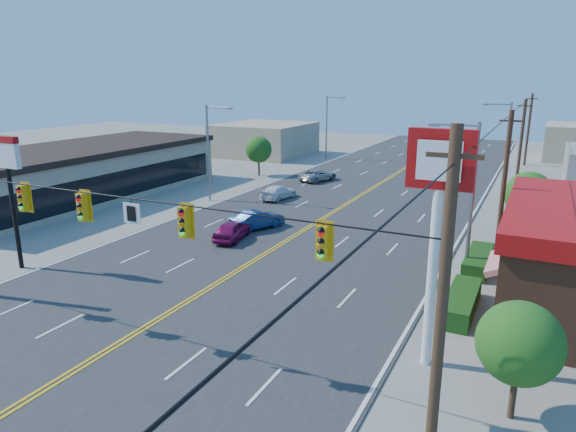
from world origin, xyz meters
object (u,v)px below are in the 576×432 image
at_px(car_white, 278,193).
at_px(pizza_hut_sign, 9,175).
at_px(kfc_pylon, 438,202).
at_px(car_blue, 257,220).
at_px(signal_span, 106,224).
at_px(car_magenta, 232,231).
at_px(car_silver, 318,176).

bearing_deg(car_white, pizza_hut_sign, 83.15).
height_order(kfc_pylon, pizza_hut_sign, kfc_pylon).
bearing_deg(car_blue, car_white, -47.51).
relative_size(signal_span, car_magenta, 6.66).
height_order(signal_span, car_silver, signal_span).
distance_m(car_magenta, car_blue, 2.88).
distance_m(car_blue, car_silver, 17.83).
xyz_separation_m(pizza_hut_sign, car_silver, (4.97, 29.82, -4.59)).
bearing_deg(car_silver, car_white, 108.37).
bearing_deg(kfc_pylon, pizza_hut_sign, 180.00).
relative_size(signal_span, kfc_pylon, 2.86).
height_order(kfc_pylon, car_magenta, kfc_pylon).
xyz_separation_m(pizza_hut_sign, car_white, (5.06, 20.92, -4.60)).
height_order(pizza_hut_sign, car_magenta, pizza_hut_sign).
distance_m(car_white, car_silver, 8.91).
bearing_deg(car_magenta, car_silver, -92.36).
bearing_deg(car_blue, pizza_hut_sign, 81.24).
relative_size(signal_span, car_white, 6.08).
bearing_deg(car_white, car_blue, 115.04).
bearing_deg(pizza_hut_sign, car_blue, 57.06).
bearing_deg(car_white, kfc_pylon, 135.75).
height_order(car_magenta, car_silver, car_magenta).
distance_m(signal_span, kfc_pylon, 11.87).
bearing_deg(car_silver, signal_span, 117.71).
relative_size(kfc_pylon, pizza_hut_sign, 1.24).
relative_size(pizza_hut_sign, car_white, 1.71).
bearing_deg(signal_span, kfc_pylon, 19.78).
bearing_deg(car_magenta, car_white, -87.04).
bearing_deg(signal_span, car_blue, 100.31).
relative_size(pizza_hut_sign, car_silver, 1.59).
bearing_deg(pizza_hut_sign, kfc_pylon, 0.00).
relative_size(car_magenta, car_white, 0.91).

